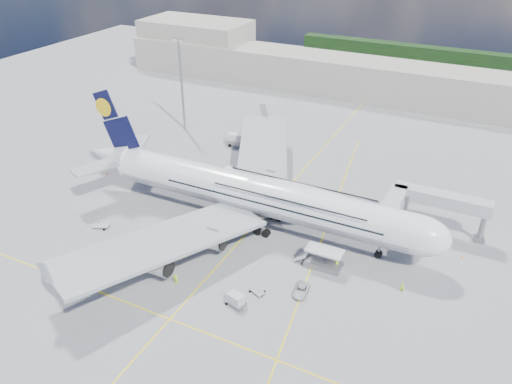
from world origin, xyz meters
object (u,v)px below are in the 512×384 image
at_px(cargo_loader, 323,261).
at_px(dolly_nose_far, 236,299).
at_px(cone_wing_left_inner, 270,182).
at_px(dolly_back, 101,226).
at_px(cone_tail, 107,173).
at_px(cone_wing_right_outer, 77,282).
at_px(crew_wing, 160,233).
at_px(dolly_nose_near, 257,291).
at_px(crew_loader, 311,255).
at_px(light_mast, 182,84).
at_px(cone_wing_left_outer, 270,162).
at_px(catering_truck_outer, 238,141).
at_px(dolly_row_b, 176,234).
at_px(dolly_row_a, 176,228).
at_px(catering_truck_inner, 235,179).
at_px(airliner, 257,194).
at_px(baggage_tug, 187,227).
at_px(jet_bridge, 422,203).
at_px(dolly_row_c, 209,244).
at_px(cone_nose, 462,257).
at_px(crew_nose, 402,288).
at_px(cone_wing_right_inner, 152,268).
at_px(crew_tug, 176,280).
at_px(crew_van, 337,264).

height_order(cargo_loader, dolly_nose_far, cargo_loader).
bearing_deg(cargo_loader, cone_wing_left_inner, 131.97).
bearing_deg(dolly_back, cone_tail, 102.25).
bearing_deg(cone_wing_right_outer, crew_wing, 75.52).
relative_size(dolly_nose_near, crew_loader, 1.90).
xyz_separation_m(cargo_loader, light_mast, (-56.82, 42.11, 11.95)).
bearing_deg(cone_wing_left_outer, catering_truck_outer, 156.48).
bearing_deg(dolly_row_b, dolly_nose_near, -31.60).
bearing_deg(dolly_row_a, light_mast, 119.24).
height_order(dolly_row_b, catering_truck_outer, catering_truck_outer).
distance_m(dolly_back, catering_truck_inner, 30.96).
distance_m(airliner, baggage_tug, 15.28).
height_order(dolly_row_b, dolly_back, dolly_back).
distance_m(jet_bridge, light_mast, 74.11).
distance_m(dolly_row_a, dolly_row_c, 8.78).
distance_m(dolly_nose_far, cone_wing_left_inner, 41.00).
relative_size(dolly_nose_far, cone_wing_left_inner, 6.48).
bearing_deg(cone_nose, crew_nose, -118.73).
xyz_separation_m(dolly_row_b, dolly_back, (-15.00, -4.37, 0.04)).
relative_size(dolly_nose_far, cone_wing_right_inner, 5.99).
bearing_deg(dolly_row_c, cone_wing_right_outer, -136.28).
relative_size(dolly_nose_near, crew_nose, 1.65).
distance_m(crew_wing, cone_wing_left_inner, 30.58).
bearing_deg(airliner, catering_truck_outer, 123.93).
bearing_deg(dolly_row_c, crew_tug, -96.02).
distance_m(catering_truck_outer, cone_wing_right_outer, 61.20).
distance_m(dolly_row_a, dolly_row_b, 2.00).
relative_size(light_mast, catering_truck_inner, 3.54).
relative_size(crew_tug, cone_nose, 3.81).
xyz_separation_m(crew_nose, cone_wing_left_outer, (-39.75, 33.83, -0.70)).
bearing_deg(cone_wing_right_inner, cone_wing_left_outer, 88.76).
distance_m(airliner, crew_nose, 32.18).
bearing_deg(cone_wing_left_outer, dolly_back, -113.87).
xyz_separation_m(dolly_row_b, cone_wing_right_outer, (-6.96, -19.37, -0.05)).
relative_size(dolly_row_c, dolly_nose_far, 0.90).
height_order(crew_wing, cone_tail, crew_wing).
height_order(dolly_nose_far, cone_wing_right_outer, dolly_nose_far).
bearing_deg(airliner, cone_wing_right_inner, -115.53).
bearing_deg(cargo_loader, crew_nose, -2.85).
bearing_deg(dolly_back, airliner, 3.02).
distance_m(cargo_loader, dolly_row_b, 29.02).
distance_m(dolly_back, catering_truck_outer, 46.60).
xyz_separation_m(dolly_row_a, crew_van, (32.35, 2.35, 0.58)).
xyz_separation_m(baggage_tug, cone_nose, (49.95, 14.50, -0.45)).
relative_size(airliner, dolly_row_c, 23.27).
distance_m(catering_truck_inner, cone_wing_right_outer, 42.22).
relative_size(light_mast, crew_nose, 13.65).
xyz_separation_m(baggage_tug, catering_truck_inner, (0.26, 19.48, 1.21)).
relative_size(dolly_nose_far, crew_wing, 1.99).
height_order(jet_bridge, dolly_row_b, jet_bridge).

